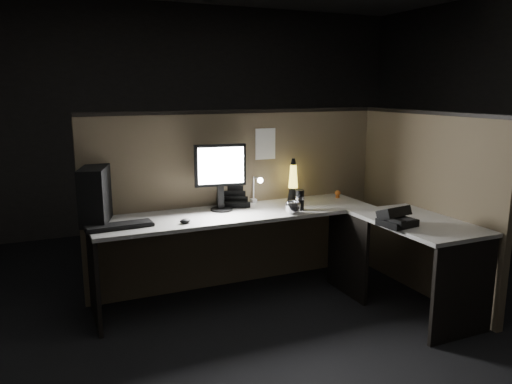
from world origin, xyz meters
name	(u,v)px	position (x,y,z in m)	size (l,w,h in m)	color
floor	(287,324)	(0.00, 0.00, 0.00)	(6.00, 6.00, 0.00)	black
room_shell	(290,101)	(0.00, 0.00, 1.62)	(6.00, 6.00, 6.00)	silver
partition_back	(239,200)	(0.00, 0.93, 0.75)	(2.66, 0.06, 1.50)	brown
partition_right	(425,206)	(1.33, 0.10, 0.75)	(0.06, 1.66, 1.50)	brown
desk	(293,237)	(0.18, 0.25, 0.58)	(2.60, 1.60, 0.73)	#BBB9B0
pc_tower	(95,195)	(-1.22, 0.73, 0.94)	(0.18, 0.39, 0.41)	black
monitor	(220,171)	(-0.24, 0.72, 1.06)	(0.42, 0.18, 0.54)	black
keyboard	(119,226)	(-1.09, 0.51, 0.74)	(0.48, 0.16, 0.02)	black
mouse	(185,221)	(-0.63, 0.44, 0.75)	(0.09, 0.06, 0.03)	black
clip_lamp	(257,188)	(0.11, 0.79, 0.87)	(0.05, 0.19, 0.24)	white
organizer	(232,201)	(-0.10, 0.84, 0.77)	(0.30, 0.28, 0.18)	black
lava_lamp	(293,183)	(0.45, 0.78, 0.89)	(0.10, 0.10, 0.38)	black
travel_mug	(300,200)	(0.34, 0.46, 0.81)	(0.07, 0.07, 0.17)	black
steel_mug	(293,208)	(0.24, 0.37, 0.78)	(0.12, 0.12, 0.10)	silver
figurine	(338,193)	(0.88, 0.73, 0.77)	(0.05, 0.05, 0.05)	orange
pinned_paper	(265,144)	(0.24, 0.90, 1.23)	(0.19, 0.00, 0.27)	white
desk_phone	(396,218)	(0.76, -0.23, 0.78)	(0.26, 0.27, 0.14)	black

